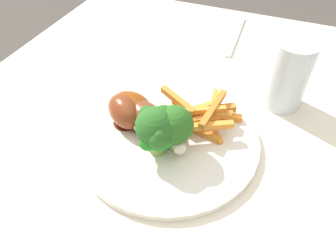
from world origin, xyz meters
name	(u,v)px	position (x,y,z in m)	size (l,w,h in m)	color
dining_table	(164,175)	(0.00, 0.00, 0.63)	(0.97, 0.78, 0.75)	silver
dinner_plate	(168,138)	(0.02, 0.02, 0.76)	(0.28, 0.28, 0.01)	white
broccoli_floret_front	(156,133)	(0.05, 0.01, 0.80)	(0.06, 0.05, 0.06)	#7FA849
broccoli_floret_middle	(170,126)	(0.04, 0.03, 0.81)	(0.06, 0.06, 0.08)	#76B854
broccoli_floret_back	(157,127)	(0.05, 0.01, 0.82)	(0.06, 0.06, 0.08)	#8EBE5D
carrot_fries_pile	(200,116)	(-0.03, 0.05, 0.78)	(0.15, 0.14, 0.04)	orange
chicken_drumstick_near	(133,109)	(0.00, -0.05, 0.79)	(0.07, 0.13, 0.04)	#5B2309
chicken_drumstick_far	(147,118)	(0.01, -0.02, 0.79)	(0.09, 0.13, 0.04)	#502211
chicken_drumstick_extra	(126,114)	(0.02, -0.05, 0.79)	(0.09, 0.12, 0.05)	#521E0F
fork	(236,36)	(-0.35, 0.04, 0.76)	(0.19, 0.01, 0.01)	silver
water_glass	(288,75)	(-0.14, 0.17, 0.81)	(0.07, 0.07, 0.12)	silver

